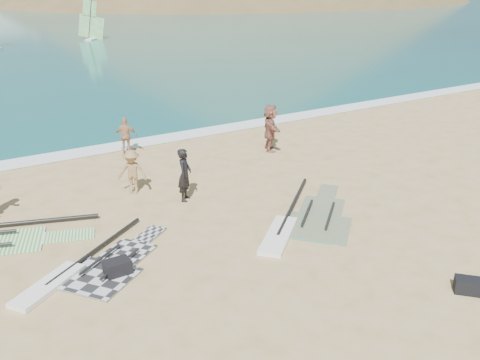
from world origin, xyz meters
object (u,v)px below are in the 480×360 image
gear_bag_near (118,268)px  gear_bag_far (468,285)px  rig_orange (302,222)px  beachgoer_right (270,128)px  beachgoer_back (126,136)px  person_wetsuit (185,175)px  rig_grey (88,270)px  beachgoer_mid (132,172)px

gear_bag_near → gear_bag_far: bearing=-37.9°
rig_orange → gear_bag_far: 4.99m
beachgoer_right → gear_bag_far: bearing=-165.3°
gear_bag_far → beachgoer_back: 14.14m
person_wetsuit → beachgoer_back: bearing=40.4°
rig_orange → beachgoer_back: bearing=60.6°
gear_bag_far → gear_bag_near: bearing=142.1°
person_wetsuit → rig_grey: bearing=166.4°
beachgoer_back → beachgoer_right: 5.86m
gear_bag_far → beachgoer_right: (2.44, 11.14, 0.80)m
gear_bag_near → beachgoer_back: (3.71, 8.83, 0.57)m
rig_grey → beachgoer_back: 9.37m
rig_orange → person_wetsuit: 4.07m
rig_grey → rig_orange: rig_orange is taller
rig_grey → person_wetsuit: size_ratio=2.69×
rig_grey → gear_bag_far: 8.96m
gear_bag_near → beachgoer_back: bearing=67.2°
rig_grey → person_wetsuit: 4.99m
rig_grey → beachgoer_mid: bearing=20.3°
rig_grey → gear_bag_far: gear_bag_far is taller
beachgoer_mid → beachgoer_right: bearing=51.0°
gear_bag_near → beachgoer_right: bearing=34.5°
person_wetsuit → beachgoer_mid: person_wetsuit is taller
rig_orange → gear_bag_near: gear_bag_near is taller
person_wetsuit → beachgoer_mid: bearing=82.0°
rig_grey → rig_orange: (6.15, -0.65, 0.00)m
beachgoer_mid → beachgoer_right: (6.58, 1.38, 0.21)m
beachgoer_mid → beachgoer_back: size_ratio=0.98×
beachgoer_back → person_wetsuit: bearing=116.4°
gear_bag_far → beachgoer_mid: 10.62m
gear_bag_far → person_wetsuit: bearing=109.5°
rig_orange → beachgoer_mid: 5.90m
beachgoer_back → gear_bag_far: bearing=129.5°
rig_grey → gear_bag_near: gear_bag_near is taller
gear_bag_near → gear_bag_far: 8.19m
person_wetsuit → beachgoer_mid: (-1.20, 1.45, -0.11)m
gear_bag_far → beachgoer_back: beachgoer_back is taller
rig_orange → gear_bag_far: size_ratio=8.99×
rig_grey → beachgoer_mid: (2.89, 4.21, 0.71)m
beachgoer_back → rig_orange: bearing=130.2°
person_wetsuit → rig_orange: bearing=-106.4°
beachgoer_right → rig_orange: bearing=179.0°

